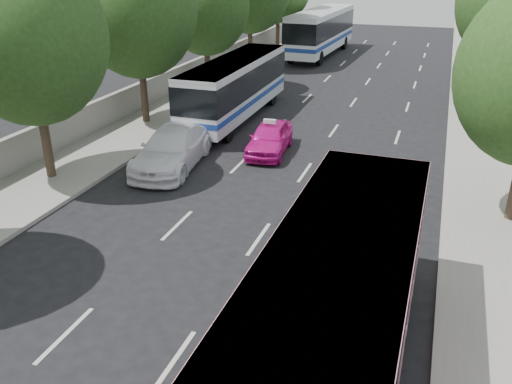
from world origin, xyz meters
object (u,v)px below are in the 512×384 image
at_px(pink_taxi, 270,138).
at_px(tour_coach_rear, 321,28).
at_px(tour_coach_front, 236,84).
at_px(white_pickup, 172,149).
at_px(pink_bus, 334,310).

relative_size(pink_taxi, tour_coach_rear, 0.32).
bearing_deg(pink_taxi, tour_coach_front, 121.43).
distance_m(tour_coach_front, tour_coach_rear, 20.60).
xyz_separation_m(pink_taxi, tour_coach_rear, (-3.37, 25.15, 1.59)).
bearing_deg(white_pickup, pink_bus, -56.62).
relative_size(white_pickup, tour_coach_front, 0.52).
xyz_separation_m(white_pickup, tour_coach_front, (0.00, 7.55, 1.13)).
height_order(white_pickup, tour_coach_rear, tour_coach_rear).
height_order(pink_bus, tour_coach_rear, tour_coach_rear).
bearing_deg(pink_bus, tour_coach_rear, 103.50).
distance_m(pink_bus, tour_coach_rear, 39.82).
distance_m(pink_taxi, white_pickup, 4.51).
bearing_deg(tour_coach_front, pink_bus, -63.81).
bearing_deg(pink_bus, white_pickup, 130.66).
distance_m(pink_bus, pink_taxi, 14.82).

